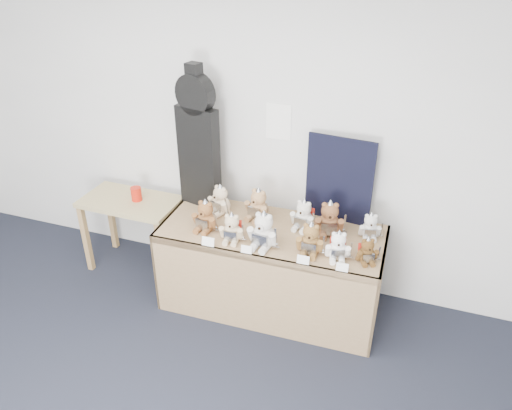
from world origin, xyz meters
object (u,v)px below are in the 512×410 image
(red_cup, at_px, (136,194))
(teddy_front_centre, at_px, (263,231))
(teddy_front_right, at_px, (310,240))
(teddy_back_end, at_px, (370,227))
(teddy_back_centre_right, at_px, (303,216))
(guitar_case, at_px, (198,140))
(teddy_front_far_right, at_px, (338,247))
(teddy_back_centre_left, at_px, (258,205))
(teddy_back_right, at_px, (329,220))
(teddy_front_far_left, at_px, (206,217))
(teddy_back_left, at_px, (220,201))
(side_table, at_px, (131,212))
(display_table, at_px, (269,252))
(teddy_front_left, at_px, (232,229))
(teddy_front_end, at_px, (367,251))

(red_cup, xyz_separation_m, teddy_front_centre, (1.32, -0.34, 0.09))
(teddy_front_right, bearing_deg, teddy_back_end, 39.92)
(teddy_back_centre_right, bearing_deg, teddy_front_centre, -112.74)
(guitar_case, relative_size, teddy_front_far_right, 4.80)
(teddy_front_right, height_order, teddy_back_centre_left, teddy_back_centre_left)
(teddy_back_centre_right, height_order, teddy_back_right, teddy_back_right)
(red_cup, relative_size, teddy_back_centre_left, 0.41)
(teddy_front_far_left, relative_size, teddy_back_left, 1.01)
(side_table, bearing_deg, guitar_case, 11.52)
(display_table, xyz_separation_m, teddy_front_far_right, (0.57, -0.12, 0.26))
(teddy_front_left, relative_size, teddy_front_end, 1.19)
(side_table, distance_m, teddy_front_right, 1.78)
(teddy_front_far_left, relative_size, teddy_front_centre, 0.89)
(guitar_case, distance_m, teddy_back_centre_right, 1.06)
(teddy_front_end, xyz_separation_m, teddy_back_centre_right, (-0.55, 0.29, 0.02))
(display_table, bearing_deg, teddy_front_left, -149.30)
(teddy_front_centre, height_order, teddy_front_end, teddy_front_centre)
(display_table, distance_m, teddy_back_end, 0.82)
(teddy_front_centre, xyz_separation_m, teddy_back_centre_right, (0.22, 0.35, -0.02))
(teddy_front_right, height_order, teddy_back_left, same)
(side_table, relative_size, teddy_back_centre_left, 2.89)
(red_cup, height_order, teddy_front_far_right, teddy_front_far_right)
(display_table, bearing_deg, teddy_back_centre_right, 41.04)
(red_cup, relative_size, teddy_front_centre, 0.39)
(teddy_back_left, bearing_deg, side_table, -156.53)
(teddy_front_end, xyz_separation_m, teddy_back_end, (-0.03, 0.33, 0.01))
(teddy_front_far_right, relative_size, teddy_front_end, 1.16)
(teddy_front_right, height_order, teddy_front_far_right, teddy_front_right)
(teddy_back_left, bearing_deg, teddy_back_centre_right, 21.63)
(teddy_back_centre_right, distance_m, teddy_back_end, 0.53)
(teddy_front_centre, relative_size, teddy_front_right, 1.15)
(guitar_case, distance_m, teddy_front_far_left, 0.65)
(side_table, bearing_deg, teddy_front_left, -15.59)
(side_table, relative_size, teddy_front_far_left, 3.04)
(teddy_front_far_right, height_order, teddy_back_centre_right, teddy_back_centre_right)
(teddy_back_left, relative_size, teddy_back_end, 1.21)
(teddy_front_centre, bearing_deg, teddy_front_right, 10.99)
(teddy_front_left, distance_m, teddy_front_right, 0.61)
(teddy_front_end, relative_size, teddy_back_left, 0.77)
(teddy_front_left, bearing_deg, teddy_front_centre, -6.42)
(side_table, xyz_separation_m, teddy_front_far_left, (0.87, -0.25, 0.26))
(side_table, height_order, teddy_front_end, teddy_front_end)
(teddy_back_centre_left, height_order, teddy_back_end, teddy_back_centre_left)
(teddy_front_far_right, xyz_separation_m, teddy_front_end, (0.21, 0.03, -0.01))
(teddy_front_left, height_order, teddy_back_centre_left, teddy_back_centre_left)
(guitar_case, xyz_separation_m, teddy_back_end, (1.47, -0.06, -0.50))
(red_cup, xyz_separation_m, teddy_back_left, (0.81, 0.01, 0.07))
(teddy_front_left, distance_m, teddy_back_left, 0.44)
(teddy_front_far_left, height_order, teddy_back_centre_left, teddy_back_centre_left)
(teddy_back_right, bearing_deg, teddy_front_centre, -155.79)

